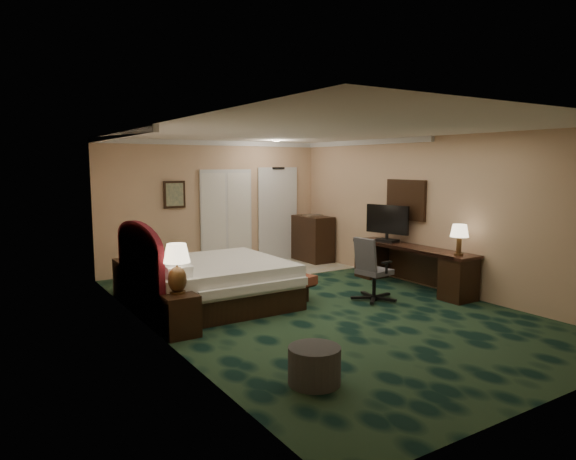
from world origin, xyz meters
TOP-DOWN VIEW (x-y plane):
  - floor at (0.00, 0.00)m, footprint 5.00×7.50m
  - ceiling at (0.00, 0.00)m, footprint 5.00×7.50m
  - wall_back at (0.00, 3.75)m, footprint 5.00×0.00m
  - wall_front at (0.00, -3.75)m, footprint 5.00×0.00m
  - wall_left at (-2.50, 0.00)m, footprint 0.00×7.50m
  - wall_right at (2.50, 0.00)m, footprint 0.00×7.50m
  - crown_molding at (0.00, 0.00)m, footprint 5.00×7.50m
  - tile_patch at (0.90, 2.90)m, footprint 3.20×1.70m
  - headboard at (-2.44, 1.00)m, footprint 0.12×2.00m
  - entry_door at (1.55, 3.72)m, footprint 1.02×0.06m
  - closet_doors at (0.25, 3.71)m, footprint 1.20×0.06m
  - wall_art at (-0.90, 3.71)m, footprint 0.45×0.06m
  - wall_mirror at (2.46, 0.60)m, footprint 0.05×0.95m
  - bed at (-1.30, 1.00)m, footprint 2.19×2.03m
  - nightstand_near at (-2.26, -0.08)m, footprint 0.44×0.50m
  - nightstand_far at (-2.23, 2.17)m, footprint 0.51×0.58m
  - lamp_near at (-2.25, -0.03)m, footprint 0.44×0.44m
  - lamp_far at (-2.19, 2.18)m, footprint 0.37×0.37m
  - bed_bench at (-0.08, 0.89)m, footprint 0.71×1.27m
  - ottoman at (-1.64, -2.24)m, footprint 0.63×0.63m
  - desk at (2.20, 0.16)m, footprint 0.56×2.60m
  - tv at (2.20, 0.81)m, footprint 0.29×0.89m
  - desk_lamp at (2.17, -0.88)m, footprint 0.34×0.34m
  - desk_chair at (1.05, -0.14)m, footprint 0.68×0.64m
  - minibar at (2.18, 3.20)m, footprint 0.55×0.98m

SIDE VIEW (x-z plane):
  - floor at x=0.00m, z-range 0.00..0.00m
  - tile_patch at x=0.90m, z-range 0.00..0.01m
  - ottoman at x=-1.64m, z-range 0.00..0.38m
  - bed_bench at x=-0.08m, z-range 0.00..0.41m
  - nightstand_near at x=-2.26m, z-range 0.00..0.55m
  - nightstand_far at x=-2.23m, z-range 0.00..0.63m
  - bed at x=-1.30m, z-range 0.00..0.70m
  - desk at x=2.20m, z-range 0.00..0.75m
  - minibar at x=2.18m, z-range 0.00..1.04m
  - desk_chair at x=1.05m, z-range 0.00..1.05m
  - headboard at x=-2.44m, z-range 0.00..1.40m
  - lamp_near at x=-2.25m, z-range 0.55..1.20m
  - lamp_far at x=-2.19m, z-range 0.63..1.25m
  - desk_lamp at x=2.17m, z-range 0.75..1.26m
  - entry_door at x=1.55m, z-range -0.04..2.14m
  - closet_doors at x=0.25m, z-range 0.00..2.10m
  - tv at x=2.20m, z-range 0.75..1.45m
  - wall_back at x=0.00m, z-range 0.00..2.70m
  - wall_front at x=0.00m, z-range 0.00..2.70m
  - wall_left at x=-2.50m, z-range 0.00..2.70m
  - wall_right at x=2.50m, z-range 0.00..2.70m
  - wall_mirror at x=2.46m, z-range 1.18..1.93m
  - wall_art at x=-0.90m, z-range 1.33..1.88m
  - crown_molding at x=0.00m, z-range 2.60..2.70m
  - ceiling at x=0.00m, z-range 2.70..2.70m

